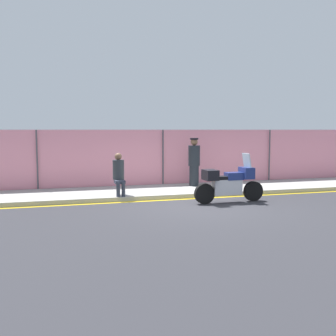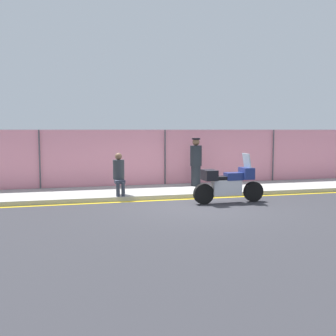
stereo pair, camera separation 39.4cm
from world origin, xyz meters
TOP-DOWN VIEW (x-y plane):
  - ground_plane at (0.00, 0.00)m, footprint 120.00×120.00m
  - sidewalk at (0.00, 2.43)m, footprint 32.81×2.42m
  - curb_paint_stripe at (0.00, 1.12)m, footprint 32.81×0.18m
  - storefront_fence at (0.00, 3.73)m, footprint 31.17×0.17m
  - motorcycle at (1.08, 0.23)m, footprint 2.19×0.53m
  - officer_standing at (0.96, 2.90)m, footprint 0.42×0.42m
  - person_seated_on_curb at (-1.95, 1.69)m, footprint 0.35×0.66m

SIDE VIEW (x-z plane):
  - ground_plane at x=0.00m, z-range 0.00..0.00m
  - curb_paint_stripe at x=0.00m, z-range 0.00..0.01m
  - sidewalk at x=0.00m, z-range 0.00..0.14m
  - motorcycle at x=1.08m, z-range -0.14..1.31m
  - person_seated_on_curb at x=-1.95m, z-range 0.21..1.51m
  - officer_standing at x=0.96m, z-range 0.15..1.87m
  - storefront_fence at x=0.00m, z-range 0.00..2.15m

